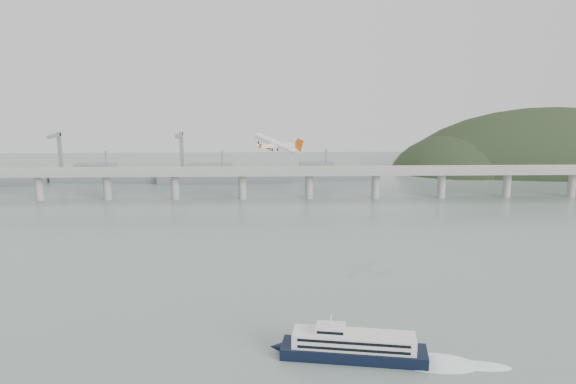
{
  "coord_description": "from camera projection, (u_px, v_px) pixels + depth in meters",
  "views": [
    {
      "loc": [
        -7.74,
        -210.79,
        92.93
      ],
      "look_at": [
        0.0,
        55.0,
        36.0
      ],
      "focal_mm": 35.0,
      "sensor_mm": 36.0,
      "label": 1
    }
  ],
  "objects": [
    {
      "name": "bridge",
      "position": [
        281.0,
        175.0,
        417.47
      ],
      "size": [
        800.0,
        22.0,
        23.9
      ],
      "color": "gray",
      "rests_on": "ground"
    },
    {
      "name": "ferry",
      "position": [
        354.0,
        346.0,
        185.67
      ],
      "size": [
        78.73,
        23.32,
        14.92
      ],
      "rotation": [
        0.0,
        0.0,
        -0.17
      ],
      "color": "black",
      "rests_on": "ground"
    },
    {
      "name": "distant_fleet",
      "position": [
        99.0,
        176.0,
        479.08
      ],
      "size": [
        453.0,
        60.9,
        40.0
      ],
      "color": "slate",
      "rests_on": "ground"
    },
    {
      "name": "headland",
      "position": [
        564.0,
        186.0,
        562.14
      ],
      "size": [
        365.0,
        155.0,
        156.0
      ],
      "color": "black",
      "rests_on": "ground"
    },
    {
      "name": "airliner",
      "position": [
        276.0,
        144.0,
        281.01
      ],
      "size": [
        27.58,
        26.16,
        10.63
      ],
      "rotation": [
        0.05,
        -0.25,
        2.46
      ],
      "color": "white",
      "rests_on": "ground"
    },
    {
      "name": "ground",
      "position": [
        292.0,
        308.0,
        225.71
      ],
      "size": [
        900.0,
        900.0,
        0.0
      ],
      "primitive_type": "plane",
      "color": "slate",
      "rests_on": "ground"
    }
  ]
}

